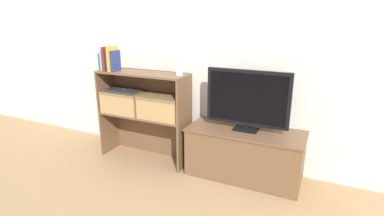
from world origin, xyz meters
TOP-DOWN VIEW (x-y plane):
  - ground_plane at (0.00, 0.00)m, footprint 16.00×16.00m
  - wall_back at (0.00, 0.47)m, footprint 10.00×0.05m
  - tv_stand at (0.52, 0.22)m, footprint 1.07×0.46m
  - tv at (0.52, 0.22)m, footprint 0.76×0.14m
  - bookshelf_lower_tier at (-0.56, 0.22)m, footprint 0.97×0.31m
  - bookshelf_upper_tier at (-0.56, 0.22)m, footprint 0.97×0.31m
  - book_forest at (-1.00, 0.10)m, footprint 0.02×0.12m
  - book_skyblue at (-0.97, 0.10)m, footprint 0.03×0.13m
  - book_maroon at (-0.93, 0.10)m, footprint 0.03×0.15m
  - book_charcoal at (-0.90, 0.10)m, footprint 0.02×0.14m
  - book_mustard at (-0.87, 0.10)m, footprint 0.03×0.16m
  - book_navy at (-0.83, 0.10)m, footprint 0.03×0.13m
  - baby_monitor at (-0.13, 0.16)m, footprint 0.05×0.04m
  - storage_basket_left at (-0.79, 0.14)m, footprint 0.44×0.28m
  - storage_basket_right at (-0.32, 0.14)m, footprint 0.44×0.28m
  - laptop at (-0.79, 0.14)m, footprint 0.34×0.21m

SIDE VIEW (x-z plane):
  - ground_plane at x=0.00m, z-range 0.00..0.00m
  - tv_stand at x=0.52m, z-range 0.00..0.47m
  - bookshelf_lower_tier at x=-0.56m, z-range 0.07..0.56m
  - storage_basket_left at x=-0.79m, z-range 0.51..0.73m
  - storage_basket_right at x=-0.32m, z-range 0.51..0.73m
  - laptop at x=-0.79m, z-range 0.72..0.74m
  - tv at x=0.52m, z-range 0.49..1.05m
  - bookshelf_upper_tier at x=-0.56m, z-range 0.56..1.00m
  - baby_monitor at x=-0.13m, z-range 0.92..1.05m
  - book_forest at x=-1.00m, z-range 0.94..1.11m
  - book_skyblue at x=-0.97m, z-range 0.94..1.14m
  - book_navy at x=-0.83m, z-range 0.94..1.15m
  - book_charcoal at x=-0.90m, z-range 0.94..1.17m
  - book_maroon at x=-0.93m, z-range 0.94..1.18m
  - book_mustard at x=-0.87m, z-range 0.94..1.19m
  - wall_back at x=0.00m, z-range 0.00..2.40m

